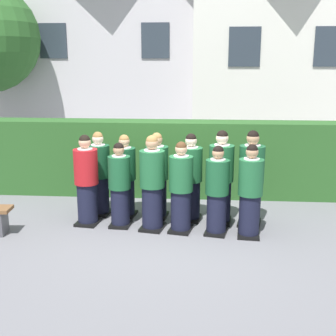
# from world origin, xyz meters

# --- Properties ---
(ground_plane) EXTENTS (60.00, 60.00, 0.00)m
(ground_plane) POSITION_xyz_m (0.00, 0.00, 0.00)
(ground_plane) COLOR slate
(student_in_red_blazer) EXTENTS (0.44, 0.52, 1.65)m
(student_in_red_blazer) POSITION_xyz_m (-1.46, 0.17, 0.79)
(student_in_red_blazer) COLOR black
(student_in_red_blazer) RESTS_ON ground
(student_front_row_1) EXTENTS (0.40, 0.46, 1.53)m
(student_front_row_1) POSITION_xyz_m (-0.85, 0.11, 0.73)
(student_front_row_1) COLOR black
(student_front_row_1) RESTS_ON ground
(student_front_row_2) EXTENTS (0.47, 0.57, 1.68)m
(student_front_row_2) POSITION_xyz_m (-0.25, 0.01, 0.80)
(student_front_row_2) COLOR black
(student_front_row_2) RESTS_ON ground
(student_front_row_3) EXTENTS (0.45, 0.54, 1.59)m
(student_front_row_3) POSITION_xyz_m (0.25, -0.06, 0.76)
(student_front_row_3) COLOR black
(student_front_row_3) RESTS_ON ground
(student_front_row_4) EXTENTS (0.44, 0.51, 1.55)m
(student_front_row_4) POSITION_xyz_m (0.87, -0.13, 0.74)
(student_front_row_4) COLOR black
(student_front_row_4) RESTS_ON ground
(student_front_row_5) EXTENTS (0.41, 0.49, 1.59)m
(student_front_row_5) POSITION_xyz_m (1.42, -0.20, 0.76)
(student_front_row_5) COLOR black
(student_front_row_5) RESTS_ON ground
(student_rear_row_0) EXTENTS (0.44, 0.51, 1.62)m
(student_rear_row_0) POSITION_xyz_m (-1.35, 0.71, 0.77)
(student_rear_row_0) COLOR black
(student_rear_row_0) RESTS_ON ground
(student_rear_row_1) EXTENTS (0.42, 0.50, 1.58)m
(student_rear_row_1) POSITION_xyz_m (-0.84, 0.64, 0.75)
(student_rear_row_1) COLOR black
(student_rear_row_1) RESTS_ON ground
(student_rear_row_2) EXTENTS (0.43, 0.51, 1.63)m
(student_rear_row_2) POSITION_xyz_m (-0.23, 0.62, 0.78)
(student_rear_row_2) COLOR black
(student_rear_row_2) RESTS_ON ground
(student_rear_row_3) EXTENTS (0.43, 0.51, 1.64)m
(student_rear_row_3) POSITION_xyz_m (0.40, 0.52, 0.78)
(student_rear_row_3) COLOR black
(student_rear_row_3) RESTS_ON ground
(student_rear_row_4) EXTENTS (0.45, 0.56, 1.72)m
(student_rear_row_4) POSITION_xyz_m (0.95, 0.43, 0.82)
(student_rear_row_4) COLOR black
(student_rear_row_4) RESTS_ON ground
(student_rear_row_5) EXTENTS (0.49, 0.58, 1.73)m
(student_rear_row_5) POSITION_xyz_m (1.49, 0.36, 0.83)
(student_rear_row_5) COLOR black
(student_rear_row_5) RESTS_ON ground
(hedge) EXTENTS (10.36, 0.70, 1.64)m
(hedge) POSITION_xyz_m (0.00, 2.11, 0.82)
(hedge) COLOR #285623
(hedge) RESTS_ON ground
(school_building_main) EXTENTS (7.84, 4.29, 7.89)m
(school_building_main) POSITION_xyz_m (-2.58, 9.26, 4.05)
(school_building_main) COLOR silver
(school_building_main) RESTS_ON ground
(school_building_annex) EXTENTS (5.64, 3.74, 6.89)m
(school_building_annex) POSITION_xyz_m (2.97, 7.60, 3.53)
(school_building_annex) COLOR silver
(school_building_annex) RESTS_ON ground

